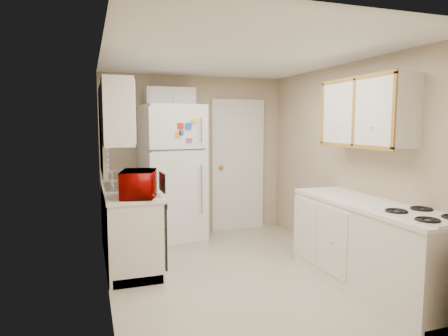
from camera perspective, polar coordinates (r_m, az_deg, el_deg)
name	(u,v)px	position (r m, az deg, el deg)	size (l,w,h in m)	color
floor	(238,274)	(4.63, 2.07, -14.95)	(3.80, 3.80, 0.00)	beige
ceiling	(239,55)	(4.38, 2.20, 15.78)	(3.80, 3.80, 0.00)	white
wall_left	(105,173)	(4.06, -16.65, -0.75)	(3.80, 3.80, 0.00)	tan
wall_right	(348,164)	(5.02, 17.24, 0.54)	(3.80, 3.80, 0.00)	tan
wall_back	(195,155)	(6.15, -4.22, 1.83)	(2.80, 2.80, 0.00)	tan
wall_front	(345,200)	(2.68, 16.89, -4.33)	(2.80, 2.80, 0.00)	tan
left_counter	(129,224)	(5.10, -13.39, -7.81)	(0.60, 1.80, 0.90)	silver
dishwasher	(161,231)	(4.55, -8.98, -8.92)	(0.03, 0.58, 0.72)	black
sink	(127,189)	(5.17, -13.67, -3.00)	(0.54, 0.74, 0.16)	gray
microwave	(139,183)	(4.37, -12.07, -2.12)	(0.29, 0.52, 0.34)	#9E0400
soap_bottle	(123,174)	(5.66, -14.18, -0.77)	(0.07, 0.08, 0.17)	white
window_blinds	(104,131)	(5.08, -16.81, 5.15)	(0.10, 0.98, 1.08)	silver
upper_cabinet_left	(117,112)	(4.26, -14.99, 7.71)	(0.30, 0.45, 0.70)	silver
refrigerator	(172,174)	(5.73, -7.44, -0.83)	(0.80, 0.78, 1.94)	silver
cabinet_over_fridge	(170,102)	(5.90, -7.72, 9.38)	(0.70, 0.30, 0.40)	silver
interior_door	(238,166)	(6.34, 2.02, 0.35)	(0.86, 0.06, 2.08)	silver
right_counter	(369,246)	(4.35, 19.95, -10.49)	(0.60, 2.00, 0.90)	silver
stove	(421,275)	(3.94, 26.31, -13.49)	(0.52, 0.64, 0.78)	silver
upper_cabinet_right	(367,113)	(4.50, 19.71, 7.47)	(0.30, 1.20, 0.70)	silver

